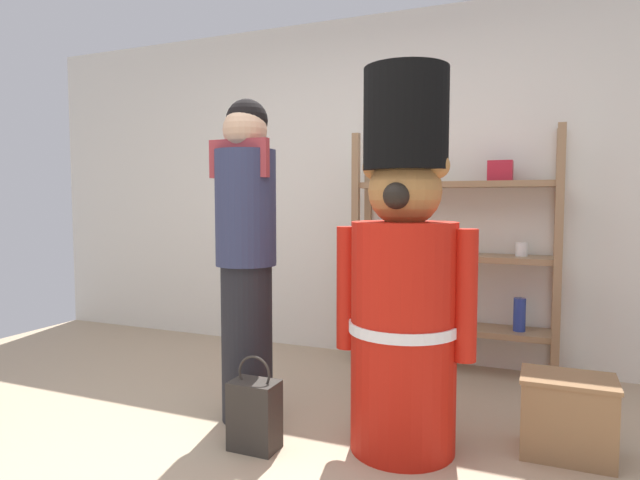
# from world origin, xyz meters

# --- Properties ---
(back_wall) EXTENTS (6.40, 0.12, 2.60)m
(back_wall) POSITION_xyz_m (0.00, 2.20, 1.30)
(back_wall) COLOR silver
(back_wall) RESTS_ON ground_plane
(merchandise_shelf) EXTENTS (1.39, 0.35, 1.68)m
(merchandise_shelf) POSITION_xyz_m (0.57, 1.98, 0.83)
(merchandise_shelf) COLOR #93704C
(merchandise_shelf) RESTS_ON ground_plane
(teddy_bear_guard) EXTENTS (0.68, 0.52, 1.81)m
(teddy_bear_guard) POSITION_xyz_m (0.54, 0.64, 0.81)
(teddy_bear_guard) COLOR red
(teddy_bear_guard) RESTS_ON ground_plane
(person_shopper) EXTENTS (0.34, 0.33, 1.74)m
(person_shopper) POSITION_xyz_m (-0.33, 0.66, 0.93)
(person_shopper) COLOR black
(person_shopper) RESTS_ON ground_plane
(shopping_bag) EXTENTS (0.23, 0.15, 0.46)m
(shopping_bag) POSITION_xyz_m (-0.11, 0.36, 0.17)
(shopping_bag) COLOR #332D28
(shopping_bag) RESTS_ON ground_plane
(display_crate) EXTENTS (0.42, 0.30, 0.38)m
(display_crate) POSITION_xyz_m (1.27, 0.87, 0.19)
(display_crate) COLOR olive
(display_crate) RESTS_ON ground_plane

